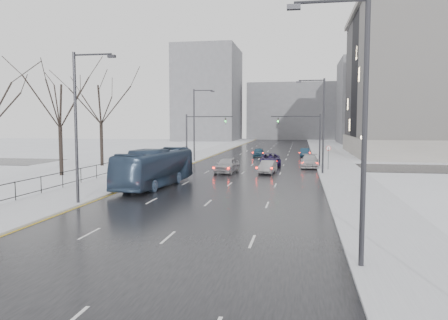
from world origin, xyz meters
The scene contains 26 objects.
road centered at (0.00, 60.00, 0.02)m, with size 16.00×150.00×0.04m, color black.
cross_road centered at (0.00, 48.00, 0.02)m, with size 130.00×10.00×0.04m, color black.
sidewalk_left centered at (-10.50, 60.00, 0.08)m, with size 5.00×150.00×0.16m, color silver.
sidewalk_right centered at (10.50, 60.00, 0.08)m, with size 5.00×150.00×0.16m, color silver.
park_strip centered at (-20.00, 60.00, 0.06)m, with size 14.00×150.00×0.12m, color white.
tree_park_d centered at (-17.80, 34.00, 0.00)m, with size 8.75×8.75×12.50m, color black, non-canonical shape.
tree_park_e centered at (-18.20, 44.00, 0.00)m, with size 9.45×9.45×13.50m, color black, non-canonical shape.
iron_fence centered at (-13.00, 30.00, 0.91)m, with size 0.06×70.00×1.30m.
streetlight_r_near centered at (8.17, 10.00, 5.62)m, with size 2.95×0.25×10.00m.
streetlight_r_mid centered at (8.17, 40.00, 5.62)m, with size 2.95×0.25×10.00m.
streetlight_l_near centered at (-8.17, 20.00, 5.62)m, with size 2.95×0.25×10.00m.
streetlight_l_far centered at (-8.17, 52.00, 5.62)m, with size 2.95×0.25×10.00m.
lamppost_r_mid centered at (11.00, 30.00, 2.94)m, with size 0.36×0.36×4.28m.
mast_signal_right centered at (7.33, 48.00, 4.11)m, with size 6.10×0.33×6.50m.
mast_signal_left centered at (-7.33, 48.00, 4.11)m, with size 6.10×0.33×6.50m.
no_uturn_sign centered at (9.20, 44.00, 2.30)m, with size 0.60×0.06×2.70m.
bldg_far_right centered at (28.00, 115.00, 11.00)m, with size 24.00×20.00×22.00m, color slate.
bldg_far_left centered at (-22.00, 125.00, 14.00)m, with size 18.00×22.00×28.00m, color slate.
bldg_far_center centered at (4.00, 140.00, 9.00)m, with size 30.00×18.00×18.00m, color slate.
bus centered at (-6.02, 28.77, 1.63)m, with size 2.68×11.45×3.19m, color #31445F.
sedan_center_near centered at (-1.71, 39.69, 0.87)m, with size 1.96×4.87×1.66m, color #A8A7AB.
sedan_right_near centered at (2.65, 40.03, 0.71)m, with size 1.42×4.07×1.34m, color gray.
sedan_right_cross centered at (2.37, 48.32, 0.80)m, with size 2.53×5.49×1.53m, color #221746.
sedan_right_far centered at (7.20, 46.77, 0.81)m, with size 2.14×5.27×1.53m, color #AFB0B3.
sedan_center_far centered at (-0.50, 62.61, 0.74)m, with size 1.64×4.08×1.39m, color navy.
sedan_right_distant centered at (6.77, 63.78, 0.70)m, with size 1.40×4.03×1.33m, color #18344A.
Camera 1 is at (6.14, -6.48, 5.47)m, focal length 35.00 mm.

